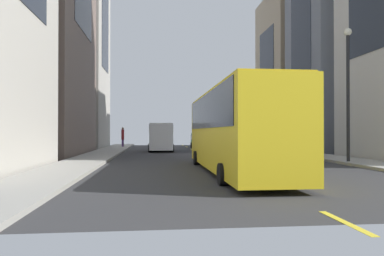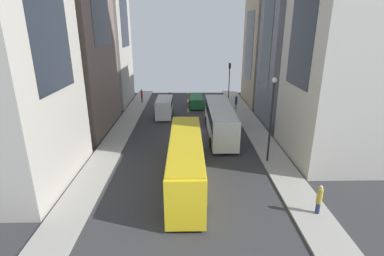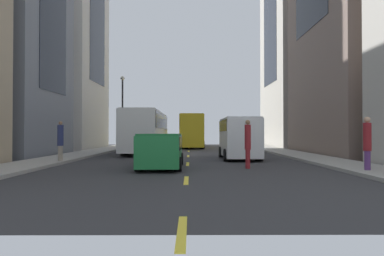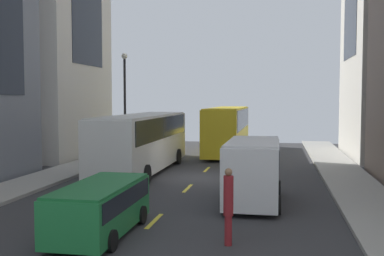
% 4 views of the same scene
% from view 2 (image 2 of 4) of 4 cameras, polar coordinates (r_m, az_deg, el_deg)
% --- Properties ---
extents(ground_plane, '(42.32, 42.32, 0.00)m').
position_cam_2_polar(ground_plane, '(34.42, -0.67, -0.55)').
color(ground_plane, '#333335').
extents(sidewalk_west, '(2.61, 44.00, 0.15)m').
position_cam_2_polar(sidewalk_west, '(35.32, 12.17, -0.35)').
color(sidewalk_west, '#9E9B93').
rests_on(sidewalk_west, ground).
extents(sidewalk_east, '(2.61, 44.00, 0.15)m').
position_cam_2_polar(sidewalk_east, '(35.24, -13.55, -0.50)').
color(sidewalk_east, '#9E9B93').
rests_on(sidewalk_east, ground).
extents(lane_stripe_0, '(0.16, 2.00, 0.01)m').
position_cam_2_polar(lane_stripe_0, '(54.66, -0.82, 6.87)').
color(lane_stripe_0, yellow).
rests_on(lane_stripe_0, ground).
extents(lane_stripe_1, '(0.16, 2.00, 0.01)m').
position_cam_2_polar(lane_stripe_1, '(48.81, -0.79, 5.38)').
color(lane_stripe_1, yellow).
rests_on(lane_stripe_1, ground).
extents(lane_stripe_2, '(0.16, 2.00, 0.01)m').
position_cam_2_polar(lane_stripe_2, '(43.01, -0.75, 3.49)').
color(lane_stripe_2, yellow).
rests_on(lane_stripe_2, ground).
extents(lane_stripe_3, '(0.16, 2.00, 0.01)m').
position_cam_2_polar(lane_stripe_3, '(37.26, -0.70, 1.00)').
color(lane_stripe_3, yellow).
rests_on(lane_stripe_3, ground).
extents(lane_stripe_4, '(0.16, 2.00, 0.01)m').
position_cam_2_polar(lane_stripe_4, '(31.61, -0.63, -2.37)').
color(lane_stripe_4, yellow).
rests_on(lane_stripe_4, ground).
extents(lane_stripe_5, '(0.16, 2.00, 0.01)m').
position_cam_2_polar(lane_stripe_5, '(26.12, -0.54, -7.19)').
color(lane_stripe_5, yellow).
rests_on(lane_stripe_5, ground).
extents(lane_stripe_6, '(0.16, 2.00, 0.01)m').
position_cam_2_polar(lane_stripe_6, '(20.91, -0.38, -14.49)').
color(lane_stripe_6, yellow).
rests_on(lane_stripe_6, ground).
extents(building_west_0, '(8.76, 9.56, 17.87)m').
position_cam_2_polar(building_west_0, '(48.13, 16.31, 15.22)').
color(building_west_0, tan).
rests_on(building_west_0, ground).
extents(building_west_1, '(7.84, 7.94, 19.84)m').
position_cam_2_polar(building_west_1, '(38.45, 20.16, 15.52)').
color(building_west_1, slate).
rests_on(building_west_1, ground).
extents(city_bus_white, '(2.80, 11.90, 3.35)m').
position_cam_2_polar(city_bus_white, '(32.76, 5.45, 2.03)').
color(city_bus_white, silver).
rests_on(city_bus_white, ground).
extents(streetcar_yellow, '(2.70, 12.31, 3.59)m').
position_cam_2_polar(streetcar_yellow, '(22.48, -1.23, -5.77)').
color(streetcar_yellow, yellow).
rests_on(streetcar_yellow, ground).
extents(delivery_van_white, '(2.25, 5.05, 2.58)m').
position_cam_2_polar(delivery_van_white, '(39.54, -5.42, 4.26)').
color(delivery_van_white, white).
rests_on(delivery_van_white, ground).
extents(car_green_0, '(2.01, 4.69, 1.61)m').
position_cam_2_polar(car_green_0, '(44.59, 0.81, 5.31)').
color(car_green_0, '#1E7238').
rests_on(car_green_0, ground).
extents(pedestrian_crossing_near, '(0.36, 0.36, 2.02)m').
position_cam_2_polar(pedestrian_crossing_near, '(20.80, 23.55, -12.53)').
color(pedestrian_crossing_near, navy).
rests_on(pedestrian_crossing_near, ground).
extents(pedestrian_waiting_curb, '(0.29, 0.29, 2.26)m').
position_cam_2_polar(pedestrian_waiting_curb, '(44.87, -4.39, 5.70)').
color(pedestrian_waiting_curb, maroon).
rests_on(pedestrian_waiting_curb, ground).
extents(pedestrian_crossing_mid, '(0.31, 0.31, 2.16)m').
position_cam_2_polar(pedestrian_crossing_mid, '(47.24, -9.77, 6.27)').
color(pedestrian_crossing_mid, '#593372').
rests_on(pedestrian_crossing_mid, ground).
extents(pedestrian_walking_far, '(0.32, 0.32, 2.13)m').
position_cam_2_polar(pedestrian_walking_far, '(42.79, 8.58, 4.97)').
color(pedestrian_walking_far, gray).
rests_on(pedestrian_walking_far, ground).
extents(traffic_light_near_corner, '(0.32, 0.44, 5.79)m').
position_cam_2_polar(traffic_light_near_corner, '(49.95, 7.31, 10.43)').
color(traffic_light_near_corner, black).
rests_on(traffic_light_near_corner, ground).
extents(streetlamp_near, '(0.44, 0.44, 7.51)m').
position_cam_2_polar(streetlamp_near, '(25.86, 15.26, 3.03)').
color(streetlamp_near, black).
rests_on(streetlamp_near, ground).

